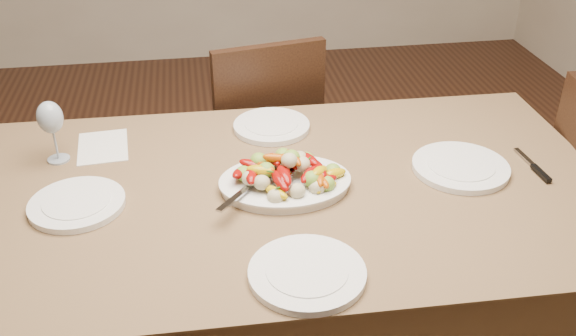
# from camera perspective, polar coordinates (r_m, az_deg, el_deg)

# --- Properties ---
(dining_table) EXTENTS (1.86, 1.07, 0.76)m
(dining_table) POSITION_cam_1_polar(r_m,az_deg,el_deg) (2.04, 0.00, -10.67)
(dining_table) COLOR brown
(dining_table) RESTS_ON ground
(chair_far) EXTENTS (0.50, 0.50, 0.95)m
(chair_far) POSITION_cam_1_polar(r_m,az_deg,el_deg) (2.64, -2.90, 2.51)
(chair_far) COLOR black
(chair_far) RESTS_ON ground
(serving_platter) EXTENTS (0.36, 0.27, 0.02)m
(serving_platter) POSITION_cam_1_polar(r_m,az_deg,el_deg) (1.80, -0.26, -1.47)
(serving_platter) COLOR white
(serving_platter) RESTS_ON dining_table
(roasted_vegetables) EXTENTS (0.30, 0.20, 0.09)m
(roasted_vegetables) POSITION_cam_1_polar(r_m,az_deg,el_deg) (1.77, -0.26, 0.09)
(roasted_vegetables) COLOR #7C0805
(roasted_vegetables) RESTS_ON serving_platter
(serving_spoon) EXTENTS (0.26, 0.21, 0.03)m
(serving_spoon) POSITION_cam_1_polar(r_m,az_deg,el_deg) (1.74, -2.22, -1.26)
(serving_spoon) COLOR #9EA0A8
(serving_spoon) RESTS_ON serving_platter
(plate_left) EXTENTS (0.26, 0.26, 0.02)m
(plate_left) POSITION_cam_1_polar(r_m,az_deg,el_deg) (1.81, -18.24, -3.08)
(plate_left) COLOR white
(plate_left) RESTS_ON dining_table
(plate_right) EXTENTS (0.28, 0.28, 0.02)m
(plate_right) POSITION_cam_1_polar(r_m,az_deg,el_deg) (1.95, 15.08, 0.06)
(plate_right) COLOR white
(plate_right) RESTS_ON dining_table
(plate_far) EXTENTS (0.25, 0.25, 0.02)m
(plate_far) POSITION_cam_1_polar(r_m,az_deg,el_deg) (2.11, -1.47, 3.72)
(plate_far) COLOR white
(plate_far) RESTS_ON dining_table
(plate_near) EXTENTS (0.27, 0.27, 0.02)m
(plate_near) POSITION_cam_1_polar(r_m,az_deg,el_deg) (1.50, 1.71, -9.34)
(plate_near) COLOR white
(plate_near) RESTS_ON dining_table
(wine_glass) EXTENTS (0.08, 0.08, 0.20)m
(wine_glass) POSITION_cam_1_polar(r_m,az_deg,el_deg) (2.01, -20.19, 3.19)
(wine_glass) COLOR #8C99A5
(wine_glass) RESTS_ON dining_table
(menu_card) EXTENTS (0.17, 0.22, 0.00)m
(menu_card) POSITION_cam_1_polar(r_m,az_deg,el_deg) (2.09, -16.13, 1.83)
(menu_card) COLOR silver
(menu_card) RESTS_ON dining_table
(table_knife) EXTENTS (0.03, 0.20, 0.01)m
(table_knife) POSITION_cam_1_polar(r_m,az_deg,el_deg) (2.03, 20.97, 0.11)
(table_knife) COLOR #9EA0A8
(table_knife) RESTS_ON dining_table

